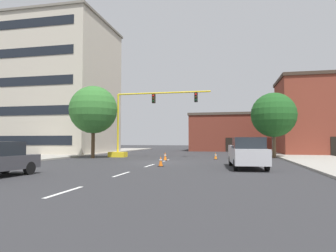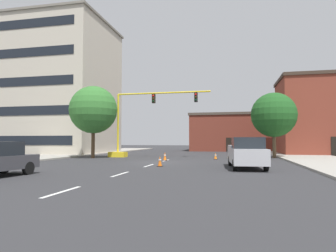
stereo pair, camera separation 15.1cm
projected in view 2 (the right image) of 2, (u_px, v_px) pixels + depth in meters
ground_plane at (159, 162)px, 24.06m from camera, size 160.00×160.00×0.00m
sidewalk_left at (65, 155)px, 34.73m from camera, size 6.00×56.00×0.14m
sidewalk_right at (312, 158)px, 29.01m from camera, size 6.00×56.00×0.14m
lane_stripe_seg_0 at (62, 192)px, 10.40m from camera, size 0.16×2.40×0.01m
lane_stripe_seg_1 at (120, 174)px, 15.76m from camera, size 0.16×2.40×0.01m
lane_stripe_seg_2 at (149, 166)px, 21.13m from camera, size 0.16×2.40×0.01m
lane_stripe_seg_3 at (166, 160)px, 26.50m from camera, size 0.16×2.40×0.01m
building_tall_left at (62, 89)px, 41.64m from camera, size 13.45×12.70×18.10m
building_brick_center at (230, 132)px, 50.93m from camera, size 13.14×9.24×6.24m
building_row_right at (325, 116)px, 36.89m from camera, size 10.86×8.37×9.67m
traffic_signal_gantry at (131, 135)px, 31.55m from camera, size 10.82×1.20×6.83m
tree_right_mid at (274, 115)px, 30.32m from camera, size 4.56×4.56×6.68m
tree_left_near at (93, 110)px, 30.08m from camera, size 4.81×4.81×7.29m
pickup_truck_silver at (246, 153)px, 19.19m from camera, size 2.43×5.55×1.99m
traffic_cone_roadside_a at (165, 156)px, 26.26m from camera, size 0.36×0.36×0.76m
traffic_cone_roadside_b at (215, 156)px, 27.99m from camera, size 0.36×0.36×0.62m
traffic_cone_roadside_c at (160, 161)px, 20.37m from camera, size 0.36×0.36×0.73m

